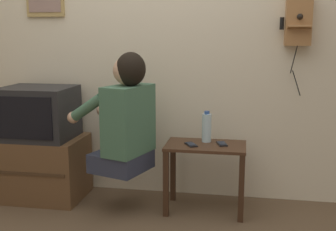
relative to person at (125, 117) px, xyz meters
The scene contains 9 objects.
wall_back 0.74m from the person, 72.16° to the left, with size 6.80×0.05×2.55m.
side_table 0.68m from the person, 12.36° to the left, with size 0.59×0.36×0.52m.
person is the anchor object (origin of this frame).
tv_stand 0.93m from the person, 167.63° to the left, with size 0.71×0.50×0.50m.
television 0.78m from the person, 168.67° to the left, with size 0.55×0.47×0.41m.
wall_phone_antique 1.46m from the person, 17.98° to the left, with size 0.23×0.19×0.78m.
cell_phone_held 0.52m from the person, ahead, with size 0.11×0.14×0.01m.
cell_phone_spare 0.74m from the person, 11.74° to the left, with size 0.09×0.14×0.01m.
water_bottle 0.62m from the person, 19.88° to the left, with size 0.07×0.07×0.24m.
Camera 1 is at (0.68, -2.29, 1.32)m, focal length 45.00 mm.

